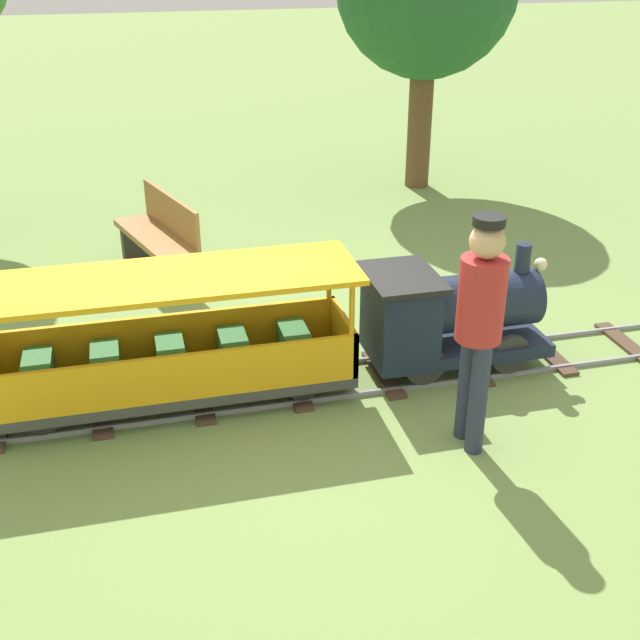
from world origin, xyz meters
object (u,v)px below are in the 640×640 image
at_px(conductor_person, 480,317).
at_px(locomotive, 447,314).
at_px(passenger_car, 171,353).
at_px(park_bench, 160,237).

bearing_deg(conductor_person, locomotive, 167.56).
distance_m(locomotive, conductor_person, 1.12).
relative_size(locomotive, passenger_car, 0.54).
relative_size(locomotive, conductor_person, 0.89).
height_order(locomotive, passenger_car, passenger_car).
xyz_separation_m(conductor_person, park_bench, (-3.43, -1.80, -0.54)).
bearing_deg(park_bench, conductor_person, 27.68).
distance_m(passenger_car, park_bench, 2.44).
height_order(conductor_person, park_bench, conductor_person).
bearing_deg(conductor_person, passenger_car, -117.74).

